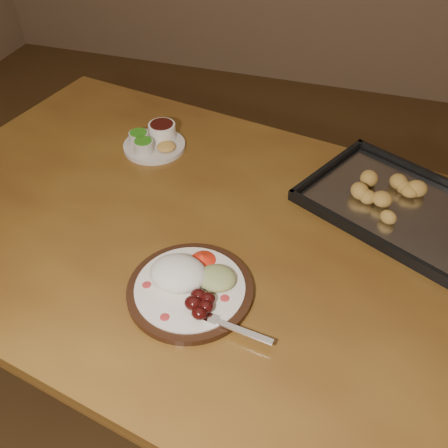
% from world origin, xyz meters
% --- Properties ---
extents(ground, '(4.00, 4.00, 0.00)m').
position_xyz_m(ground, '(0.00, 0.00, 0.00)').
color(ground, '#4F3A1B').
rests_on(ground, ground).
extents(dining_table, '(1.64, 1.16, 0.75)m').
position_xyz_m(dining_table, '(0.22, -0.25, 0.65)').
color(dining_table, brown).
rests_on(dining_table, ground).
extents(dinner_plate, '(0.30, 0.24, 0.06)m').
position_xyz_m(dinner_plate, '(0.21, -0.42, 0.77)').
color(dinner_plate, black).
rests_on(dinner_plate, dining_table).
extents(condiment_saucer, '(0.16, 0.16, 0.06)m').
position_xyz_m(condiment_saucer, '(-0.05, 0.01, 0.77)').
color(condiment_saucer, beige).
rests_on(condiment_saucer, dining_table).
extents(baking_tray, '(0.50, 0.45, 0.04)m').
position_xyz_m(baking_tray, '(0.59, -0.05, 0.76)').
color(baking_tray, black).
rests_on(baking_tray, dining_table).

